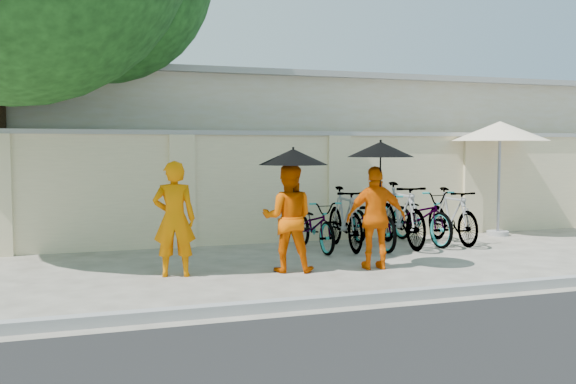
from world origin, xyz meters
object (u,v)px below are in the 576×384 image
object	(u,v)px
monk_center	(288,218)
monk_right	(376,218)
monk_left	(174,219)
patio_umbrella	(500,133)

from	to	relation	value
monk_center	monk_right	world-z (taller)	monk_center
monk_left	monk_center	world-z (taller)	monk_left
monk_left	patio_umbrella	distance (m)	7.24
monk_left	patio_umbrella	xyz separation A→B (m)	(6.83, 2.06, 1.27)
monk_left	monk_right	world-z (taller)	monk_left
monk_left	monk_center	bearing A→B (deg)	-174.40
patio_umbrella	monk_right	bearing A→B (deg)	-148.18
monk_left	patio_umbrella	world-z (taller)	patio_umbrella
monk_left	monk_right	xyz separation A→B (m)	(2.87, -0.40, -0.04)
monk_right	monk_center	bearing A→B (deg)	-0.95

